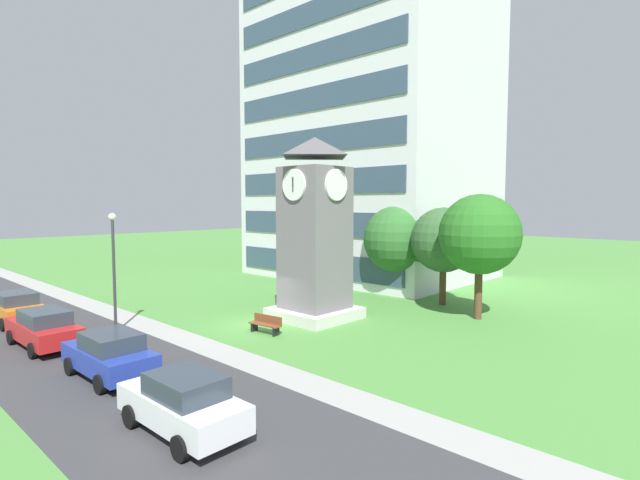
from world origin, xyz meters
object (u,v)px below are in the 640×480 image
(clock_tower, at_px, (315,239))
(parked_car_blue, at_px, (110,354))
(tree_streetside, at_px, (480,235))
(parked_car_orange, at_px, (15,307))
(tree_near_tower, at_px, (397,239))
(parked_car_white, at_px, (183,402))
(street_lamp, at_px, (114,259))
(tree_by_building, at_px, (444,240))
(park_bench, at_px, (266,324))
(parked_car_red, at_px, (44,328))

(clock_tower, bearing_deg, parked_car_blue, -85.74)
(tree_streetside, height_order, parked_car_blue, tree_streetside)
(clock_tower, distance_m, parked_car_orange, 16.30)
(clock_tower, height_order, tree_near_tower, clock_tower)
(parked_car_orange, height_order, parked_car_white, same)
(clock_tower, bearing_deg, street_lamp, -120.43)
(tree_by_building, relative_size, parked_car_blue, 1.44)
(parked_car_white, bearing_deg, parked_car_blue, 175.86)
(tree_by_building, distance_m, parked_car_white, 20.71)
(park_bench, relative_size, parked_car_red, 0.39)
(street_lamp, distance_m, tree_near_tower, 18.13)
(parked_car_red, relative_size, parked_car_white, 1.11)
(tree_near_tower, bearing_deg, tree_streetside, -20.03)
(parked_car_red, xyz_separation_m, parked_car_blue, (5.88, 0.42, -0.00))
(parked_car_orange, bearing_deg, street_lamp, 27.60)
(street_lamp, relative_size, tree_near_tower, 0.95)
(tree_near_tower, bearing_deg, parked_car_orange, -116.62)
(parked_car_orange, bearing_deg, tree_streetside, 45.71)
(street_lamp, bearing_deg, parked_car_blue, -25.19)
(tree_by_building, distance_m, parked_car_orange, 24.54)
(clock_tower, xyz_separation_m, park_bench, (0.40, -3.88, -3.96))
(park_bench, relative_size, parked_car_blue, 0.43)
(park_bench, height_order, parked_car_white, parked_car_white)
(tree_near_tower, xyz_separation_m, parked_car_red, (-4.50, -20.78, -3.03))
(clock_tower, xyz_separation_m, parked_car_white, (6.59, -12.10, -3.56))
(street_lamp, bearing_deg, parked_car_orange, -152.40)
(tree_by_building, xyz_separation_m, parked_car_blue, (-2.48, -19.78, -3.21))
(tree_by_building, height_order, parked_car_red, tree_by_building)
(parked_car_orange, xyz_separation_m, parked_car_blue, (11.61, 0.05, -0.00))
(tree_streetside, distance_m, parked_car_red, 21.92)
(park_bench, distance_m, parked_car_orange, 13.64)
(clock_tower, distance_m, parked_car_white, 14.23)
(tree_near_tower, distance_m, parked_car_orange, 23.04)
(tree_streetside, relative_size, parked_car_orange, 1.58)
(parked_car_blue, distance_m, parked_car_white, 5.73)
(clock_tower, distance_m, parked_car_red, 13.57)
(street_lamp, relative_size, parked_car_white, 1.38)
(clock_tower, relative_size, park_bench, 5.38)
(tree_near_tower, bearing_deg, parked_car_white, -71.15)
(park_bench, xyz_separation_m, parked_car_red, (-5.41, -8.22, 0.40))
(tree_streetside, height_order, parked_car_red, tree_streetside)
(clock_tower, xyz_separation_m, tree_near_tower, (-0.51, 8.68, -0.53))
(clock_tower, bearing_deg, tree_by_building, 67.52)
(tree_near_tower, distance_m, tree_by_building, 3.91)
(street_lamp, height_order, parked_car_orange, street_lamp)
(clock_tower, relative_size, tree_by_building, 1.62)
(street_lamp, bearing_deg, parked_car_white, -15.49)
(park_bench, height_order, parked_car_blue, parked_car_blue)
(tree_streetside, distance_m, parked_car_blue, 19.06)
(street_lamp, distance_m, parked_car_red, 4.30)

